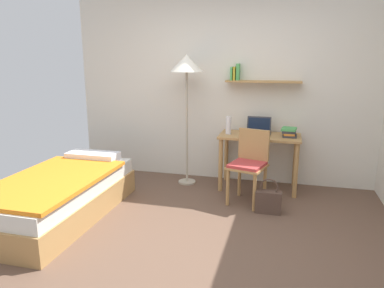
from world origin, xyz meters
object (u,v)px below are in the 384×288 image
Objects in this scene: bed at (60,196)px; standing_lamp at (187,69)px; water_bottle at (228,125)px; handbag at (268,201)px; laptop at (259,129)px; desk_chair at (249,162)px; book_stack at (289,132)px; desk at (259,145)px.

bed is 2.21m from standing_lamp.
bed is 8.20× the size of water_bottle.
handbag is (1.16, -0.74, -1.43)m from standing_lamp.
water_bottle reaches higher than laptop.
standing_lamp is at bearing 53.26° from bed.
desk_chair is 0.73m from book_stack.
desk_chair is at bearing -54.33° from water_bottle.
standing_lamp reaches higher than book_stack.
laptop is at bearing 37.48° from bed.
desk is 1.38m from standing_lamp.
handbag is (0.18, -0.77, -0.45)m from desk.
bed is at bearing -148.84° from book_stack.
book_stack is at bearing 31.16° from bed.
book_stack reaches higher than handbag.
desk is 2.58× the size of handbag.
water_bottle is 0.58× the size of handbag.
desk is 0.59× the size of standing_lamp.
desk_chair is 3.72× the size of water_bottle.
desk_chair is 2.17× the size of handbag.
desk is 4.42× the size of water_bottle.
desk is 4.36× the size of book_stack.
water_bottle is (-0.41, -0.04, 0.26)m from desk.
laptop is 1.35× the size of book_stack.
laptop is at bearing 18.63° from water_bottle.
bed is 8.09× the size of book_stack.
book_stack is at bearing 1.59° from standing_lamp.
bed is at bearing -139.04° from water_bottle.
desk_chair is 0.67m from water_bottle.
standing_lamp reaches higher than desk.
desk_chair is at bearing -131.56° from book_stack.
water_bottle is at bearing 128.68° from handbag.
standing_lamp is 7.36× the size of book_stack.
book_stack is at bearing 2.97° from water_bottle.
water_bottle is (-0.38, -0.13, 0.06)m from laptop.
standing_lamp is at bearing -178.41° from book_stack.
desk is at bearing -179.42° from book_stack.
standing_lamp is 7.45× the size of water_bottle.
desk is 0.49m from water_bottle.
handbag is at bearing -32.49° from standing_lamp.
book_stack reaches higher than bed.
water_bottle is at bearing -177.03° from book_stack.
water_bottle is (0.57, -0.00, -0.72)m from standing_lamp.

